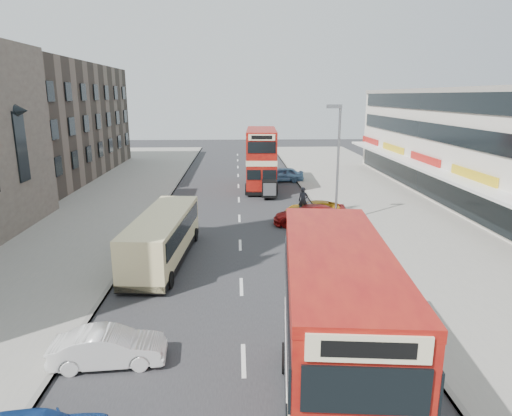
% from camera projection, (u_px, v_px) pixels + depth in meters
% --- Properties ---
extents(ground, '(160.00, 160.00, 0.00)m').
position_uv_depth(ground, '(245.00, 399.00, 13.17)').
color(ground, '#28282B').
rests_on(ground, ground).
extents(road_surface, '(12.00, 90.00, 0.01)m').
position_uv_depth(road_surface, '(239.00, 218.00, 32.54)').
color(road_surface, '#28282B').
rests_on(road_surface, ground).
extents(pavement_right, '(12.00, 90.00, 0.15)m').
position_uv_depth(pavement_right, '(402.00, 216.00, 33.03)').
color(pavement_right, gray).
rests_on(pavement_right, ground).
extents(pavement_left, '(12.00, 90.00, 0.15)m').
position_uv_depth(pavement_left, '(72.00, 219.00, 32.01)').
color(pavement_left, gray).
rests_on(pavement_left, ground).
extents(kerb_left, '(0.20, 90.00, 0.16)m').
position_uv_depth(kerb_left, '(155.00, 218.00, 32.26)').
color(kerb_left, gray).
rests_on(kerb_left, ground).
extents(kerb_right, '(0.20, 90.00, 0.16)m').
position_uv_depth(kerb_right, '(323.00, 216.00, 32.78)').
color(kerb_right, gray).
rests_on(kerb_right, ground).
extents(brick_terrace, '(14.00, 28.00, 12.00)m').
position_uv_depth(brick_terrace, '(31.00, 121.00, 47.58)').
color(brick_terrace, '#66594C').
rests_on(brick_terrace, ground).
extents(commercial_row, '(9.90, 46.20, 9.30)m').
position_uv_depth(commercial_row, '(500.00, 149.00, 34.18)').
color(commercial_row, beige).
rests_on(commercial_row, ground).
extents(street_lamp, '(1.00, 0.20, 8.12)m').
position_uv_depth(street_lamp, '(337.00, 156.00, 29.71)').
color(street_lamp, slate).
rests_on(street_lamp, ground).
extents(bus_main, '(3.22, 9.14, 4.93)m').
position_uv_depth(bus_main, '(335.00, 342.00, 11.39)').
color(bus_main, black).
rests_on(bus_main, ground).
extents(bus_second, '(3.12, 9.98, 5.43)m').
position_uv_depth(bus_second, '(261.00, 159.00, 42.48)').
color(bus_second, black).
rests_on(bus_second, ground).
extents(coach, '(3.02, 9.25, 2.41)m').
position_uv_depth(coach, '(163.00, 236.00, 23.81)').
color(coach, black).
rests_on(coach, ground).
extents(car_left_front, '(3.80, 1.57, 1.22)m').
position_uv_depth(car_left_front, '(109.00, 347.00, 14.77)').
color(car_left_front, white).
rests_on(car_left_front, ground).
extents(car_right_a, '(5.04, 2.48, 1.41)m').
position_uv_depth(car_right_a, '(309.00, 215.00, 30.63)').
color(car_right_a, maroon).
rests_on(car_right_a, ground).
extents(car_right_b, '(4.41, 2.33, 1.18)m').
position_uv_depth(car_right_b, '(314.00, 209.00, 32.76)').
color(car_right_b, orange).
rests_on(car_right_b, ground).
extents(car_right_c, '(4.38, 1.80, 1.49)m').
position_uv_depth(car_right_c, '(282.00, 174.00, 46.29)').
color(car_right_c, '#5987B2').
rests_on(car_right_c, ground).
extents(pedestrian_near, '(0.69, 0.67, 1.55)m').
position_uv_depth(pedestrian_near, '(366.00, 233.00, 26.03)').
color(pedestrian_near, gray).
rests_on(pedestrian_near, pavement_right).
extents(cyclist, '(0.78, 1.95, 2.27)m').
position_uv_depth(cyclist, '(303.00, 208.00, 32.51)').
color(cyclist, gray).
rests_on(cyclist, ground).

